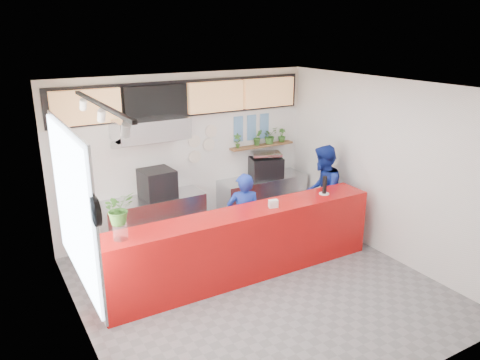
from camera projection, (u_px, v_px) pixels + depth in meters
name	position (u px, v px, depth m)	size (l,w,h in m)	color
floor	(257.00, 287.00, 7.10)	(5.00, 5.00, 0.00)	slate
ceiling	(260.00, 88.00, 6.17)	(5.00, 5.00, 0.00)	silver
wall_back	(187.00, 155.00, 8.69)	(5.00, 5.00, 0.00)	white
wall_left	(77.00, 231.00, 5.44)	(5.00, 5.00, 0.00)	white
wall_right	(385.00, 169.00, 7.83)	(5.00, 5.00, 0.00)	white
service_counter	(244.00, 244.00, 7.26)	(4.50, 0.60, 1.10)	#B30E0C
cream_band	(185.00, 95.00, 8.34)	(5.00, 0.02, 0.80)	beige
prep_bench	(155.00, 221.00, 8.38)	(1.80, 0.60, 0.90)	#B2B5BA
panini_oven	(157.00, 183.00, 8.21)	(0.55, 0.55, 0.50)	black
extraction_hood	(150.00, 128.00, 7.82)	(1.20, 0.70, 0.35)	#B2B5BA
hood_lip	(151.00, 140.00, 7.88)	(1.20, 0.70, 0.08)	#B2B5BA
right_bench	(262.00, 199.00, 9.48)	(1.80, 0.60, 0.90)	#B2B5BA
espresso_machine	(266.00, 167.00, 9.32)	(0.62, 0.44, 0.40)	black
espresso_tray	(266.00, 154.00, 9.23)	(0.57, 0.39, 0.05)	#ACAFB3
herb_shelf	(262.00, 146.00, 9.37)	(1.40, 0.18, 0.04)	brown
menu_board_far_left	(86.00, 107.00, 7.43)	(1.10, 0.10, 0.55)	tan
menu_board_mid_left	(156.00, 102.00, 7.98)	(1.10, 0.10, 0.55)	black
menu_board_mid_right	(216.00, 97.00, 8.54)	(1.10, 0.10, 0.55)	tan
menu_board_far_right	(269.00, 93.00, 9.09)	(1.10, 0.10, 0.55)	tan
soffit	(186.00, 98.00, 8.33)	(4.80, 0.04, 0.65)	black
window_pane	(73.00, 206.00, 5.64)	(0.04, 2.20, 1.90)	silver
window_frame	(75.00, 206.00, 5.65)	(0.03, 2.30, 2.00)	#B2B5BA
wall_clock_rim	(96.00, 212.00, 4.55)	(0.30, 0.30, 0.05)	black
wall_clock_face	(99.00, 211.00, 4.56)	(0.26, 0.26, 0.02)	white
track_rail	(101.00, 105.00, 5.18)	(0.05, 2.40, 0.04)	black
dec_plate_a	(194.00, 141.00, 8.66)	(0.24, 0.24, 0.03)	silver
dec_plate_b	(209.00, 144.00, 8.83)	(0.24, 0.24, 0.03)	silver
dec_plate_c	(195.00, 157.00, 8.75)	(0.24, 0.24, 0.03)	silver
dec_plate_d	(211.00, 131.00, 8.78)	(0.24, 0.24, 0.03)	silver
photo_frame_a	(238.00, 123.00, 9.04)	(0.20, 0.02, 0.25)	#598CBF
photo_frame_b	(252.00, 121.00, 9.19)	(0.20, 0.02, 0.25)	#598CBF
photo_frame_c	(264.00, 120.00, 9.33)	(0.20, 0.02, 0.25)	#598CBF
photo_frame_d	(238.00, 135.00, 9.12)	(0.20, 0.02, 0.25)	#598CBF
photo_frame_e	(251.00, 134.00, 9.26)	(0.20, 0.02, 0.25)	#598CBF
photo_frame_f	(264.00, 132.00, 9.41)	(0.20, 0.02, 0.25)	#598CBF
staff_center	(244.00, 218.00, 7.71)	(0.56, 0.37, 1.53)	navy
staff_right	(322.00, 192.00, 8.60)	(0.85, 0.66, 1.75)	navy
herb_a	(237.00, 141.00, 9.05)	(0.15, 0.10, 0.29)	#316222
herb_b	(258.00, 137.00, 9.27)	(0.18, 0.14, 0.32)	#316222
herb_c	(270.00, 135.00, 9.40)	(0.30, 0.26, 0.33)	#316222
herb_d	(282.00, 135.00, 9.55)	(0.15, 0.14, 0.27)	#316222
glass_vase	(120.00, 231.00, 6.12)	(0.19, 0.19, 0.24)	silver
basil_vase	(118.00, 208.00, 6.02)	(0.39, 0.34, 0.43)	#316222
napkin_holder	(273.00, 204.00, 7.23)	(0.14, 0.09, 0.12)	silver
white_plate	(324.00, 194.00, 7.83)	(0.17, 0.17, 0.01)	silver
pepper_mill	(325.00, 185.00, 7.78)	(0.07, 0.07, 0.30)	black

